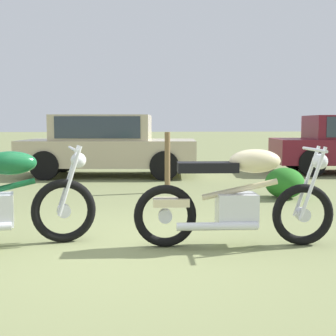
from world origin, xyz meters
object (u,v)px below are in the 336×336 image
car_beige (107,142)px  shrub_low (285,183)px  motorcycle_cream (237,198)px  fence_post_wooden (167,162)px

car_beige → shrub_low: bearing=-43.4°
motorcycle_cream → shrub_low: bearing=65.0°
car_beige → fence_post_wooden: car_beige is taller
car_beige → motorcycle_cream: bearing=-70.5°
motorcycle_cream → fence_post_wooden: 3.71m
shrub_low → motorcycle_cream: bearing=-118.1°
fence_post_wooden → shrub_low: bearing=-23.6°
car_beige → fence_post_wooden: 3.02m
car_beige → shrub_low: size_ratio=6.04×
shrub_low → fence_post_wooden: 2.07m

